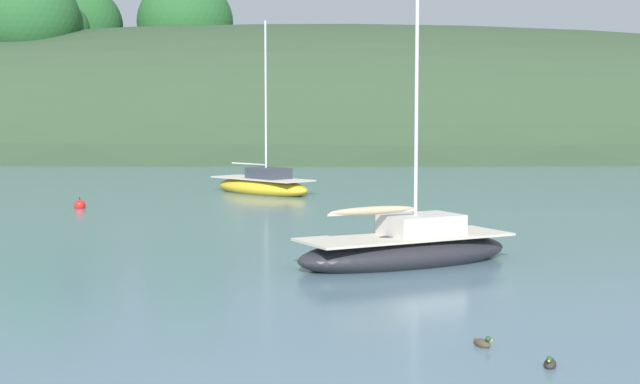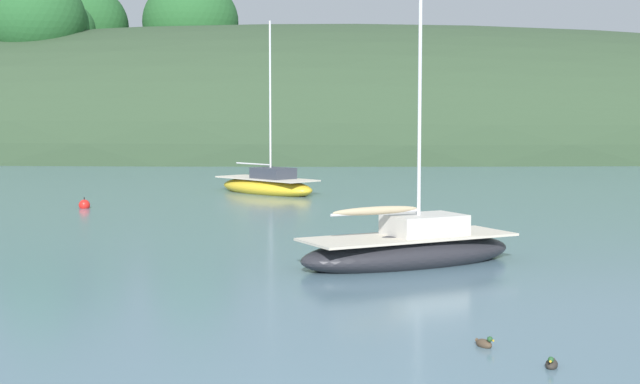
{
  "view_description": "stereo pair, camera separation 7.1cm",
  "coord_description": "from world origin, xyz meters",
  "px_view_note": "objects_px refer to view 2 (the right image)",
  "views": [
    {
      "loc": [
        0.12,
        -9.6,
        3.77
      ],
      "look_at": [
        0.0,
        20.0,
        1.2
      ],
      "focal_mm": 51.88,
      "sensor_mm": 36.0,
      "label": 1
    },
    {
      "loc": [
        0.19,
        -9.6,
        3.77
      ],
      "look_at": [
        0.0,
        20.0,
        1.2
      ],
      "focal_mm": 51.88,
      "sensor_mm": 36.0,
      "label": 2
    }
  ],
  "objects_px": {
    "sailboat_teal_outer": "(267,185)",
    "duck_lone_right": "(484,344)",
    "sailboat_grey_yawl": "(410,249)",
    "duck_lead": "(552,364)",
    "mooring_buoy_channel": "(84,205)"
  },
  "relations": [
    {
      "from": "sailboat_teal_outer",
      "to": "duck_lone_right",
      "type": "bearing_deg",
      "value": -79.36
    },
    {
      "from": "sailboat_teal_outer",
      "to": "sailboat_grey_yawl",
      "type": "xyz_separation_m",
      "value": [
        4.82,
        -20.05,
        0.01
      ]
    },
    {
      "from": "sailboat_grey_yawl",
      "to": "duck_lone_right",
      "type": "xyz_separation_m",
      "value": [
        0.47,
        -8.11,
        -0.32
      ]
    },
    {
      "from": "sailboat_grey_yawl",
      "to": "duck_lead",
      "type": "relative_size",
      "value": 19.01
    },
    {
      "from": "sailboat_grey_yawl",
      "to": "sailboat_teal_outer",
      "type": "bearing_deg",
      "value": 103.52
    },
    {
      "from": "sailboat_grey_yawl",
      "to": "mooring_buoy_channel",
      "type": "height_order",
      "value": "sailboat_grey_yawl"
    },
    {
      "from": "sailboat_teal_outer",
      "to": "duck_lead",
      "type": "xyz_separation_m",
      "value": [
        6.08,
        -29.37,
        -0.31
      ]
    },
    {
      "from": "sailboat_teal_outer",
      "to": "sailboat_grey_yawl",
      "type": "distance_m",
      "value": 20.62
    },
    {
      "from": "duck_lone_right",
      "to": "duck_lead",
      "type": "distance_m",
      "value": 1.44
    },
    {
      "from": "duck_lone_right",
      "to": "duck_lead",
      "type": "bearing_deg",
      "value": -56.84
    },
    {
      "from": "mooring_buoy_channel",
      "to": "duck_lone_right",
      "type": "xyz_separation_m",
      "value": [
        12.04,
        -21.39,
        -0.07
      ]
    },
    {
      "from": "sailboat_teal_outer",
      "to": "duck_lead",
      "type": "height_order",
      "value": "sailboat_teal_outer"
    },
    {
      "from": "sailboat_grey_yawl",
      "to": "mooring_buoy_channel",
      "type": "relative_size",
      "value": 14.71
    },
    {
      "from": "sailboat_grey_yawl",
      "to": "duck_lead",
      "type": "height_order",
      "value": "sailboat_grey_yawl"
    },
    {
      "from": "sailboat_grey_yawl",
      "to": "mooring_buoy_channel",
      "type": "xyz_separation_m",
      "value": [
        -11.57,
        13.28,
        -0.25
      ]
    }
  ]
}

